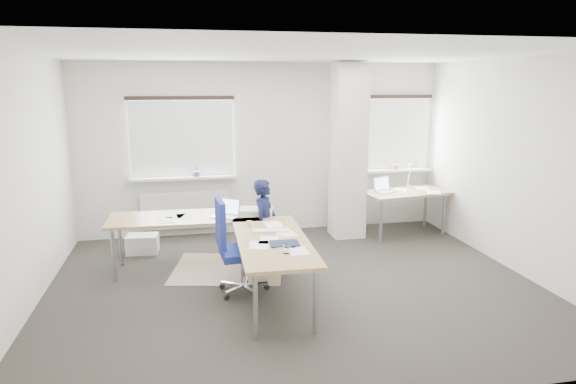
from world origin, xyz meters
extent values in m
plane|color=#2A2822|center=(0.00, 0.00, 0.00)|extent=(6.00, 6.00, 0.00)
cube|color=beige|center=(0.00, 2.50, 1.40)|extent=(6.00, 0.04, 2.80)
cube|color=beige|center=(0.00, -2.50, 1.40)|extent=(6.00, 0.04, 2.80)
cube|color=beige|center=(-3.00, 0.00, 1.40)|extent=(0.04, 5.00, 2.80)
cube|color=beige|center=(3.00, 0.00, 1.40)|extent=(0.04, 5.00, 2.80)
cube|color=white|center=(0.00, 0.00, 2.80)|extent=(6.00, 5.00, 0.04)
cube|color=beige|center=(1.30, 1.95, 1.39)|extent=(0.50, 0.50, 2.78)
cube|color=white|center=(-1.30, 2.47, 1.60)|extent=(1.60, 0.04, 1.20)
cube|color=white|center=(-1.30, 2.43, 1.60)|extent=(1.60, 0.02, 1.20)
cube|color=white|center=(-1.30, 2.40, 0.98)|extent=(1.70, 0.20, 0.04)
cube|color=white|center=(2.30, 2.47, 1.60)|extent=(1.20, 0.04, 1.20)
cube|color=white|center=(2.30, 2.43, 1.60)|extent=(1.20, 0.02, 1.20)
cube|color=white|center=(2.30, 2.40, 0.98)|extent=(1.30, 0.20, 0.04)
cube|color=white|center=(-1.30, 2.42, 0.45)|extent=(1.40, 0.10, 0.60)
cylinder|color=#693E89|center=(-1.10, 2.38, 1.04)|extent=(0.12, 0.12, 0.08)
imported|color=#2F5F26|center=(-1.10, 2.38, 1.08)|extent=(0.09, 0.06, 0.17)
cylinder|color=#AF6943|center=(2.30, 2.38, 1.04)|extent=(0.12, 0.12, 0.08)
imported|color=#2F5F26|center=(2.30, 2.38, 1.08)|extent=(0.09, 0.07, 0.17)
cube|color=#876749|center=(-0.76, 0.77, 0.00)|extent=(1.67, 1.50, 0.01)
cube|color=white|center=(-1.94, 1.70, 0.14)|extent=(0.48, 0.36, 0.27)
cube|color=olive|center=(-1.30, 0.90, 0.71)|extent=(2.02, 0.86, 0.04)
cube|color=olive|center=(-0.34, -0.33, 0.71)|extent=(0.86, 2.02, 0.04)
cylinder|color=gray|center=(-2.21, 0.63, 0.34)|extent=(0.05, 0.05, 0.69)
cylinder|color=gray|center=(-2.19, 1.23, 0.34)|extent=(0.05, 0.05, 0.69)
cylinder|color=gray|center=(-0.39, 1.17, 0.34)|extent=(0.05, 0.05, 0.69)
cylinder|color=gray|center=(-0.66, -1.22, 0.34)|extent=(0.05, 0.05, 0.69)
cylinder|color=gray|center=(-0.06, -1.24, 0.34)|extent=(0.05, 0.05, 0.69)
cylinder|color=gray|center=(-0.01, 0.56, 0.34)|extent=(0.05, 0.05, 0.69)
cube|color=#B7B7BC|center=(-0.78, 0.76, 0.74)|extent=(0.40, 0.37, 0.01)
cube|color=#B7B7BC|center=(-0.72, 0.86, 0.85)|extent=(0.30, 0.21, 0.22)
cube|color=silver|center=(-0.72, 0.86, 0.85)|extent=(0.26, 0.18, 0.19)
cube|color=white|center=(-0.30, -0.02, 0.74)|extent=(0.45, 0.19, 0.02)
cube|color=#131A36|center=(-0.24, -0.54, 0.74)|extent=(0.33, 0.26, 0.01)
cube|color=silver|center=(-0.35, 0.85, 0.77)|extent=(0.51, 0.42, 0.07)
imported|color=white|center=(-0.52, 0.26, 0.76)|extent=(0.08, 0.08, 0.07)
cylinder|color=silver|center=(-0.28, -0.84, 0.78)|extent=(0.07, 0.07, 0.10)
cube|color=olive|center=(2.25, 1.80, 0.71)|extent=(1.50, 0.93, 0.04)
cylinder|color=gray|center=(1.70, 1.45, 0.34)|extent=(0.05, 0.05, 0.69)
cylinder|color=gray|center=(2.88, 1.66, 0.34)|extent=(0.05, 0.05, 0.69)
cylinder|color=gray|center=(1.62, 1.94, 0.34)|extent=(0.05, 0.05, 0.69)
cylinder|color=gray|center=(2.80, 2.15, 0.34)|extent=(0.05, 0.05, 0.69)
cube|color=#B7B7BC|center=(1.92, 1.82, 0.74)|extent=(0.39, 0.34, 0.01)
cube|color=#B7B7BC|center=(1.88, 1.93, 0.85)|extent=(0.32, 0.17, 0.22)
cube|color=silver|center=(1.88, 1.93, 0.85)|extent=(0.28, 0.14, 0.19)
cylinder|color=white|center=(2.46, 2.12, 0.74)|extent=(0.10, 0.10, 0.02)
cylinder|color=white|center=(2.46, 2.12, 0.93)|extent=(0.02, 0.16, 0.38)
cylinder|color=white|center=(2.46, 2.00, 1.15)|extent=(0.02, 0.29, 0.13)
cone|color=white|center=(2.46, 1.86, 1.13)|extent=(0.14, 0.16, 0.17)
cube|color=navy|center=(-0.65, -0.08, 0.51)|extent=(0.54, 0.54, 0.09)
cube|color=navy|center=(-0.90, -0.10, 0.89)|extent=(0.10, 0.45, 0.55)
cylinder|color=silver|center=(-0.65, -0.08, 0.30)|extent=(0.07, 0.07, 0.38)
cylinder|color=black|center=(-0.36, -0.06, 0.04)|extent=(0.07, 0.04, 0.07)
cylinder|color=black|center=(-0.58, 0.20, 0.04)|extent=(0.05, 0.07, 0.07)
cylinder|color=black|center=(-0.89, 0.07, 0.04)|extent=(0.07, 0.06, 0.07)
cylinder|color=black|center=(-0.87, -0.27, 0.04)|extent=(0.07, 0.07, 0.07)
cylinder|color=black|center=(-0.54, -0.35, 0.04)|extent=(0.06, 0.07, 0.07)
imported|color=black|center=(-0.26, 0.69, 0.61)|extent=(0.47, 0.53, 1.23)
camera|label=1|loc=(-1.29, -5.85, 2.49)|focal=32.00mm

